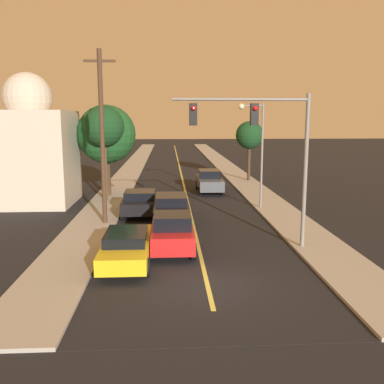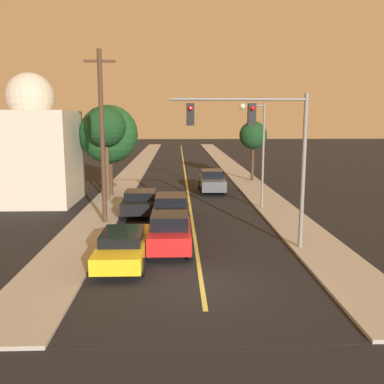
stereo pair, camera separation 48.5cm
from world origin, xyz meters
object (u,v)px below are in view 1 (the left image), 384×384
(tree_right_near, at_px, (250,136))
(domed_building_left, at_px, (31,149))
(car_near_lane_front, at_px, (172,232))
(tree_left_far, at_px, (104,127))
(tree_left_near, at_px, (106,135))
(streetlamp_right, at_px, (256,141))
(utility_pole_left, at_px, (102,135))
(car_far_oncoming, at_px, (209,181))
(traffic_signal_mast, at_px, (264,138))
(car_outer_lane_second, at_px, (140,202))
(car_near_lane_second, at_px, (171,208))
(car_outer_lane_front, at_px, (127,245))

(tree_right_near, distance_m, domed_building_left, 18.60)
(car_near_lane_front, distance_m, tree_right_near, 21.44)
(tree_left_far, xyz_separation_m, tree_right_near, (11.45, 8.89, -0.96))
(car_near_lane_front, relative_size, tree_left_near, 0.60)
(streetlamp_right, relative_size, utility_pole_left, 0.71)
(car_far_oncoming, relative_size, streetlamp_right, 0.70)
(car_far_oncoming, relative_size, traffic_signal_mast, 0.69)
(car_near_lane_front, relative_size, domed_building_left, 0.45)
(car_near_lane_front, height_order, traffic_signal_mast, traffic_signal_mast)
(tree_left_far, height_order, tree_right_near, tree_left_far)
(car_outer_lane_second, distance_m, domed_building_left, 8.81)
(car_outer_lane_second, distance_m, traffic_signal_mast, 9.89)
(tree_left_far, bearing_deg, car_near_lane_second, -53.72)
(car_outer_lane_second, relative_size, traffic_signal_mast, 0.62)
(car_near_lane_front, relative_size, traffic_signal_mast, 0.59)
(car_near_lane_front, xyz_separation_m, car_near_lane_second, (0.00, 5.11, -0.01))
(car_near_lane_front, distance_m, domed_building_left, 14.53)
(car_near_lane_front, bearing_deg, streetlamp_right, 57.70)
(car_outer_lane_front, bearing_deg, tree_left_near, 100.55)
(streetlamp_right, bearing_deg, car_outer_lane_front, -125.99)
(utility_pole_left, xyz_separation_m, tree_right_near, (10.64, 15.16, -0.68))
(car_outer_lane_front, bearing_deg, streetlamp_right, 54.01)
(streetlamp_right, height_order, tree_left_near, tree_left_near)
(tree_left_far, bearing_deg, car_outer_lane_second, -57.83)
(car_outer_lane_front, xyz_separation_m, streetlamp_right, (7.07, 9.74, 3.56))
(car_near_lane_front, height_order, tree_left_near, tree_left_near)
(tree_left_far, distance_m, domed_building_left, 5.00)
(car_outer_lane_front, height_order, utility_pole_left, utility_pole_left)
(car_outer_lane_second, bearing_deg, tree_left_near, 114.00)
(traffic_signal_mast, height_order, streetlamp_right, traffic_signal_mast)
(car_outer_lane_front, relative_size, domed_building_left, 0.57)
(car_near_lane_second, height_order, car_outer_lane_second, car_near_lane_second)
(car_near_lane_front, relative_size, car_far_oncoming, 0.85)
(tree_left_near, height_order, tree_right_near, tree_left_near)
(car_near_lane_front, distance_m, tree_left_near, 14.28)
(car_near_lane_second, xyz_separation_m, tree_left_near, (-4.51, 7.94, 3.67))
(tree_left_near, bearing_deg, car_near_lane_second, -60.40)
(car_near_lane_second, height_order, utility_pole_left, utility_pole_left)
(car_far_oncoming, height_order, streetlamp_right, streetlamp_right)
(traffic_signal_mast, relative_size, utility_pole_left, 0.73)
(tree_left_far, bearing_deg, tree_left_near, 93.69)
(tree_right_near, bearing_deg, car_far_oncoming, -127.42)
(car_near_lane_front, xyz_separation_m, streetlamp_right, (5.26, 8.31, 3.44))
(car_outer_lane_second, bearing_deg, utility_pole_left, -128.85)
(traffic_signal_mast, height_order, tree_right_near, traffic_signal_mast)
(tree_right_near, relative_size, domed_building_left, 0.61)
(utility_pole_left, relative_size, tree_right_near, 1.71)
(utility_pole_left, bearing_deg, domed_building_left, 132.55)
(car_far_oncoming, bearing_deg, traffic_signal_mast, 93.34)
(car_near_lane_second, relative_size, car_outer_lane_second, 1.18)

